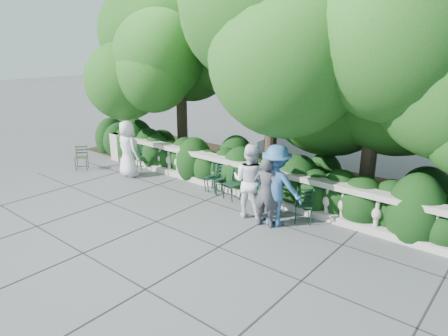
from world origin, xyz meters
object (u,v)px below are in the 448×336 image
Objects in this scene: chair_weathered at (82,171)px; person_older_blue at (276,186)px; chair_a at (137,170)px; person_casual_man at (250,181)px; chair_e at (268,213)px; person_businessman at (128,149)px; chair_b at (228,200)px; chair_d at (212,194)px; chair_f at (302,225)px; person_woman_grey at (266,192)px; chair_c at (210,193)px.

person_older_blue reaches higher than chair_weathered.
person_casual_man is at bearing -24.67° from chair_a.
chair_a is 5.48m from chair_e.
person_businessman is at bearing -171.00° from chair_e.
chair_b and chair_weathered have the same top height.
chair_weathered is 7.48m from person_older_blue.
chair_e is 5.30m from person_businessman.
chair_d is at bearing -18.89° from chair_a.
person_older_blue is (0.75, -0.00, 0.04)m from person_casual_man.
person_casual_man reaches higher than chair_b.
chair_f is 0.49× the size of person_woman_grey.
person_woman_grey is at bearing -176.85° from person_businessman.
chair_b is 0.65m from chair_d.
chair_e is (1.35, -0.04, 0.00)m from chair_b.
chair_b is at bearing -10.06° from chair_c.
chair_a is 6.50m from chair_f.
chair_e is 1.06m from person_casual_man.
chair_f is at bearing 8.70° from chair_b.
person_woman_grey is 0.91× the size of person_casual_man.
chair_d is (-0.65, 0.09, 0.00)m from chair_b.
chair_a is 5.95m from person_woman_grey.
person_casual_man is at bearing -174.72° from person_businessman.
chair_e is 0.49× the size of person_woman_grey.
chair_c is 2.72m from person_woman_grey.
chair_d is at bearing 151.52° from chair_f.
chair_c is at bearing -35.36° from chair_weathered.
person_casual_man is (5.21, -0.59, 0.94)m from chair_a.
person_businessman is (-3.21, -0.48, 0.92)m from chair_d.
chair_f is 0.43× the size of person_older_blue.
person_businessman is 0.98× the size of person_casual_man.
chair_c and chair_f have the same top height.
chair_a is 3.48m from chair_d.
person_casual_man is at bearing -10.69° from person_older_blue.
chair_weathered is 2.06m from person_businessman.
chair_b is 1.00× the size of chair_e.
chair_a is at bearing -56.86° from person_businessman.
person_woman_grey is 0.66m from person_casual_man.
chair_f is 6.30m from person_businessman.
person_woman_grey is (2.35, -0.76, 0.85)m from chair_d.
chair_b is at bearing -24.83° from person_older_blue.
chair_b is at bearing 152.88° from chair_f.
chair_a is 0.46× the size of person_businessman.
chair_c is 2.83m from person_older_blue.
chair_d is 5.05m from chair_weathered.
chair_c is 0.43× the size of person_older_blue.
chair_b is (4.13, -0.13, 0.00)m from chair_a.
chair_d is at bearing -178.58° from chair_e.
chair_b is at bearing -168.10° from person_businessman.
person_older_blue reaches higher than chair_c.
person_older_blue is (2.48, -0.55, 0.98)m from chair_d.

